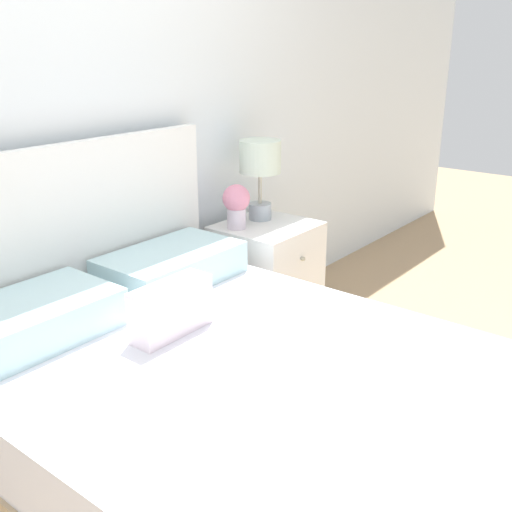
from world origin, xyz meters
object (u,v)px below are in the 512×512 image
(nightstand, at_px, (266,280))
(flower_vase, at_px, (237,204))
(table_lamp, at_px, (260,164))
(bed, at_px, (253,427))

(nightstand, height_order, flower_vase, flower_vase)
(nightstand, xyz_separation_m, table_lamp, (0.06, 0.09, 0.60))
(bed, relative_size, flower_vase, 9.41)
(bed, height_order, table_lamp, bed)
(table_lamp, height_order, flower_vase, table_lamp)
(nightstand, distance_m, flower_vase, 0.47)
(flower_vase, bearing_deg, table_lamp, 2.26)
(nightstand, height_order, table_lamp, table_lamp)
(table_lamp, relative_size, flower_vase, 1.86)
(nightstand, bearing_deg, bed, -144.52)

